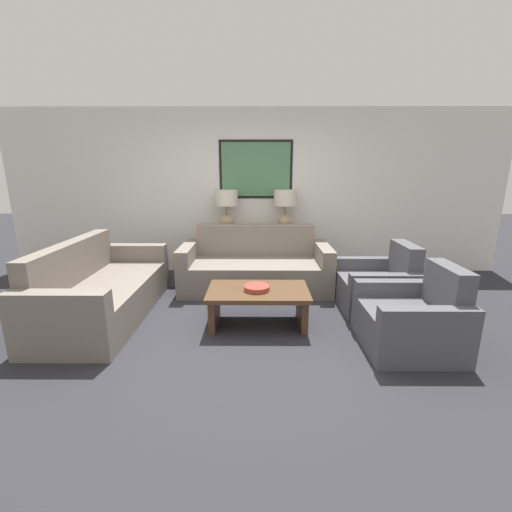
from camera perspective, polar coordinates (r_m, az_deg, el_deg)
ground_plane at (r=3.77m, az=-0.26°, el=-12.67°), size 20.00×20.00×0.00m
back_wall at (r=5.76m, az=-0.02°, el=10.55°), size 8.17×0.12×2.65m
console_table at (r=5.63m, az=-0.04°, el=0.59°), size 1.45×0.39×0.75m
table_lamp_left at (r=5.52m, az=-4.93°, el=8.52°), size 0.36×0.36×0.64m
table_lamp_right at (r=5.52m, az=4.86°, el=8.51°), size 0.36×0.36×0.64m
couch_by_back_wall at (r=5.00m, az=-0.09°, el=-2.07°), size 2.13×0.93×0.89m
couch_by_side at (r=4.47m, az=-24.24°, el=-5.43°), size 0.93×2.13×0.89m
coffee_table at (r=3.84m, az=0.36°, el=-7.19°), size 1.11×0.67×0.42m
decorative_bowl at (r=3.76m, az=0.13°, el=-5.34°), size 0.28×0.28×0.05m
armchair_near_back_wall at (r=4.56m, az=19.72°, el=-4.89°), size 0.86×0.88×0.83m
armchair_near_camera at (r=3.72m, az=24.57°, el=-9.72°), size 0.86×0.88×0.83m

